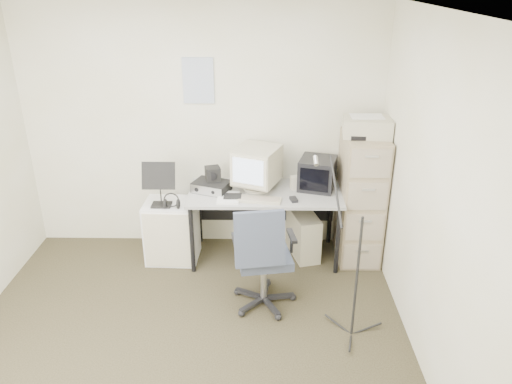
{
  "coord_description": "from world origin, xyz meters",
  "views": [
    {
      "loc": [
        0.61,
        -3.03,
        2.72
      ],
      "look_at": [
        0.55,
        0.95,
        0.95
      ],
      "focal_mm": 35.0,
      "sensor_mm": 36.0,
      "label": 1
    }
  ],
  "objects_px": {
    "office_chair": "(264,255)",
    "desk": "(265,225)",
    "filing_cabinet": "(360,199)",
    "side_cart": "(172,231)"
  },
  "relations": [
    {
      "from": "filing_cabinet",
      "to": "side_cart",
      "type": "xyz_separation_m",
      "value": [
        -1.89,
        -0.08,
        -0.34
      ]
    },
    {
      "from": "office_chair",
      "to": "desk",
      "type": "bearing_deg",
      "value": 79.81
    },
    {
      "from": "desk",
      "to": "side_cart",
      "type": "relative_size",
      "value": 2.39
    },
    {
      "from": "filing_cabinet",
      "to": "side_cart",
      "type": "relative_size",
      "value": 2.07
    },
    {
      "from": "filing_cabinet",
      "to": "desk",
      "type": "distance_m",
      "value": 0.99
    },
    {
      "from": "desk",
      "to": "office_chair",
      "type": "distance_m",
      "value": 0.82
    },
    {
      "from": "desk",
      "to": "office_chair",
      "type": "relative_size",
      "value": 1.5
    },
    {
      "from": "filing_cabinet",
      "to": "desk",
      "type": "height_order",
      "value": "filing_cabinet"
    },
    {
      "from": "filing_cabinet",
      "to": "side_cart",
      "type": "bearing_deg",
      "value": -177.58
    },
    {
      "from": "side_cart",
      "to": "filing_cabinet",
      "type": "bearing_deg",
      "value": 4.31
    }
  ]
}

